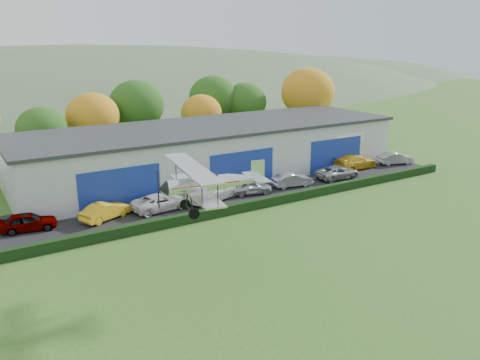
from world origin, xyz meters
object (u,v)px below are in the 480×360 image
car_1 (105,211)px  biplane (208,182)px  car_5 (292,180)px  car_6 (338,172)px  hangar (212,150)px  car_4 (250,187)px  car_2 (161,202)px  car_3 (213,191)px  car_8 (395,158)px  car_0 (28,222)px  car_7 (355,162)px

car_1 → biplane: biplane is taller
car_5 → car_6: (5.74, -0.25, -0.00)m
hangar → car_4: 8.44m
car_2 → car_3: size_ratio=0.86×
car_5 → car_6: car_5 is taller
car_5 → car_8: size_ratio=0.97×
car_6 → car_0: bearing=88.7°
hangar → car_0: hangar is taller
biplane → car_5: bearing=47.1°
car_2 → car_6: car_2 is taller
car_2 → car_5: (13.53, -0.40, -0.02)m
car_3 → car_7: size_ratio=1.03×
car_4 → biplane: size_ratio=0.53×
car_1 → car_6: 23.88m
car_1 → biplane: 14.07m
car_0 → car_7: car_7 is taller
car_3 → car_6: car_3 is taller
car_0 → car_7: size_ratio=0.74×
car_6 → car_3: bearing=89.1°
hangar → car_7: 15.86m
car_7 → biplane: (-25.71, -13.93, 5.10)m
car_4 → car_5: (4.77, -0.12, -0.01)m
car_1 → car_8: 33.75m
car_0 → biplane: (8.12, -13.50, 5.21)m
car_1 → car_5: car_1 is taller
hangar → car_0: 20.82m
hangar → car_6: 13.31m
car_1 → car_3: size_ratio=0.73×
biplane → hangar: bearing=70.2°
car_4 → car_8: (20.39, 0.74, 0.00)m
car_7 → biplane: biplane is taller
car_5 → car_6: bearing=-83.8°
car_2 → car_6: size_ratio=1.03×
car_2 → car_3: car_3 is taller
car_6 → biplane: (-21.40, -11.94, 5.24)m
car_0 → car_6: bearing=-83.5°
car_6 → biplane: 25.05m
car_1 → car_2: 4.60m
car_2 → car_4: bearing=-97.9°
car_7 → car_2: bearing=88.6°
hangar → car_0: (-19.51, -7.00, -1.91)m
car_4 → car_6: 10.52m
car_5 → car_6: 5.75m
car_1 → car_5: bearing=-115.6°
car_1 → car_3: bearing=-115.0°
car_1 → car_4: car_1 is taller
car_4 → car_6: size_ratio=0.84×
car_3 → car_5: bearing=-113.2°
car_1 → car_7: (28.19, 1.10, 0.12)m
car_4 → car_5: car_4 is taller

